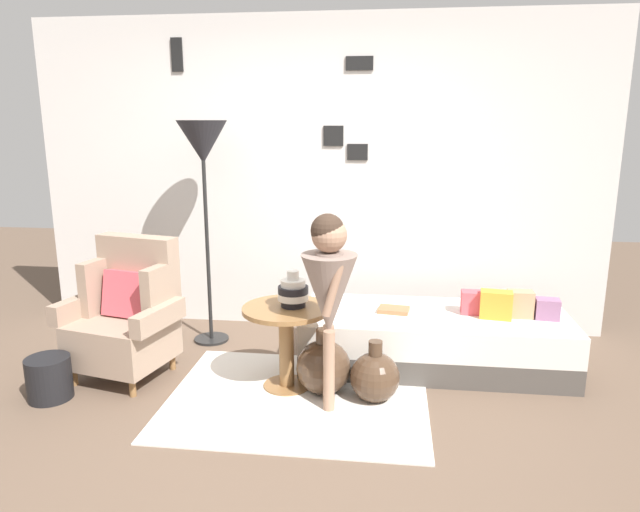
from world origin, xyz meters
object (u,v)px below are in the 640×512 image
at_px(side_table, 286,330).
at_px(book_on_daybed, 394,310).
at_px(demijohn_far, 375,377).
at_px(vase_striped, 293,292).
at_px(armchair, 127,315).
at_px(floor_lamp, 203,152).
at_px(person_child, 329,285).
at_px(magazine_basket, 49,378).
at_px(demijohn_near, 324,367).
at_px(daybed, 434,339).

distance_m(side_table, book_on_daybed, 0.86).
xyz_separation_m(book_on_daybed, demijohn_far, (-0.11, -0.61, -0.25)).
distance_m(side_table, vase_striped, 0.26).
relative_size(armchair, floor_lamp, 0.55).
height_order(vase_striped, person_child, person_child).
bearing_deg(magazine_basket, person_child, 3.40).
bearing_deg(demijohn_near, armchair, 174.56).
bearing_deg(vase_striped, armchair, 177.10).
relative_size(armchair, book_on_daybed, 4.41).
distance_m(floor_lamp, book_on_daybed, 1.87).
bearing_deg(book_on_daybed, demijohn_far, -100.49).
xyz_separation_m(daybed, magazine_basket, (-2.50, -0.84, -0.06)).
relative_size(demijohn_far, magazine_basket, 1.45).
bearing_deg(daybed, book_on_daybed, -179.73).
distance_m(vase_striped, demijohn_far, 0.76).
relative_size(daybed, side_table, 3.29).
relative_size(person_child, demijohn_far, 3.04).
xyz_separation_m(vase_striped, demijohn_far, (0.55, -0.14, -0.50)).
bearing_deg(vase_striped, side_table, -151.53).
relative_size(daybed, floor_lamp, 1.08).
relative_size(armchair, vase_striped, 4.02).
relative_size(floor_lamp, person_child, 1.43).
distance_m(daybed, magazine_basket, 2.64).
height_order(side_table, demijohn_near, side_table).
bearing_deg(armchair, demijohn_far, -6.61).
xyz_separation_m(person_child, demijohn_near, (-0.05, 0.19, -0.61)).
height_order(floor_lamp, person_child, floor_lamp).
xyz_separation_m(vase_striped, book_on_daybed, (0.66, 0.47, -0.25)).
bearing_deg(demijohn_far, book_on_daybed, 79.51).
xyz_separation_m(book_on_daybed, magazine_basket, (-2.20, -0.84, -0.28)).
distance_m(armchair, demijohn_near, 1.43).
distance_m(side_table, floor_lamp, 1.56).
relative_size(armchair, demijohn_near, 2.18).
bearing_deg(demijohn_far, armchair, 173.39).
bearing_deg(book_on_daybed, armchair, -167.58).
bearing_deg(armchair, book_on_daybed, 12.42).
relative_size(daybed, person_child, 1.54).
distance_m(demijohn_near, demijohn_far, 0.35).
bearing_deg(floor_lamp, demijohn_near, -38.44).
height_order(side_table, book_on_daybed, side_table).
bearing_deg(floor_lamp, vase_striped, -42.24).
bearing_deg(daybed, armchair, -169.23).
bearing_deg(side_table, demijohn_near, -10.82).
distance_m(book_on_daybed, magazine_basket, 2.37).
xyz_separation_m(book_on_daybed, demijohn_near, (-0.45, -0.54, -0.23)).
xyz_separation_m(side_table, vase_striped, (0.05, 0.02, 0.26)).
xyz_separation_m(demijohn_far, magazine_basket, (-2.09, -0.23, -0.02)).
height_order(daybed, person_child, person_child).
bearing_deg(magazine_basket, book_on_daybed, 20.88).
distance_m(floor_lamp, person_child, 1.65).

